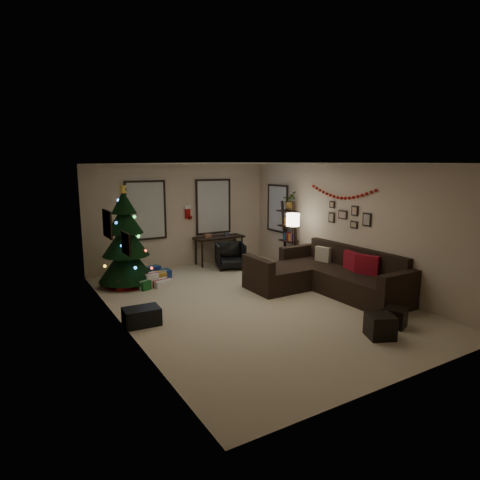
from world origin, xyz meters
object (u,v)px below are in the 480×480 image
sofa (326,277)px  desk (219,240)px  bookshelf (289,236)px  christmas_tree (126,243)px  desk_chair (230,256)px

sofa → desk: 3.51m
desk → sofa: bearing=-76.7°
desk → bookshelf: bearing=-47.2°
bookshelf → desk: bearing=132.8°
desk → bookshelf: bookshelf is taller
christmas_tree → desk: (2.76, 0.80, -0.30)m
desk_chair → bookshelf: bearing=-9.7°
desk → bookshelf: size_ratio=0.79×
desk → desk_chair: bearing=-91.3°
desk → desk_chair: size_ratio=2.02×
sofa → desk_chair: (-0.82, 2.75, 0.03)m
desk_chair → desk: bearing=109.0°
sofa → bookshelf: 2.12m
sofa → desk_chair: sofa is taller
christmas_tree → sofa: 4.47m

